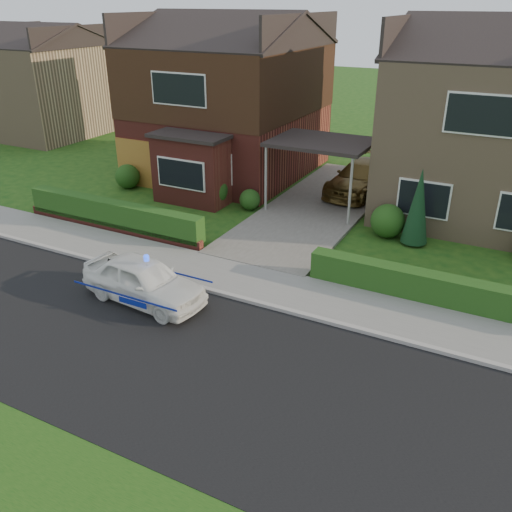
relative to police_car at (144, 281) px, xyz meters
The scene contains 23 objects.
ground 2.48m from the police_car, 48.82° to the right, with size 120.00×120.00×0.00m, color #164412.
road 2.48m from the police_car, 48.82° to the right, with size 60.00×6.00×0.02m, color black.
kerb 2.09m from the police_car, 38.24° to the left, with size 60.00×0.16×0.12m, color #9E9993.
sidewalk 2.85m from the police_car, 55.46° to the left, with size 60.00×2.00×0.10m, color slate.
driveway 9.35m from the police_car, 80.25° to the left, with size 3.80×12.00×0.12m, color #666059.
house_left 13.20m from the police_car, 109.16° to the left, with size 7.50×9.53×7.25m.
house_right 14.57m from the police_car, 58.81° to the left, with size 7.50×8.06×7.25m.
carport_link 9.50m from the police_car, 80.21° to the left, with size 3.80×3.00×2.77m.
garage_door 10.54m from the police_car, 129.27° to the left, with size 2.20×0.10×2.10m, color #946220.
dwarf_wall 5.50m from the police_car, 140.37° to the left, with size 7.70×0.25×0.36m, color maroon.
hedge_left 5.61m from the police_car, 139.19° to the left, with size 7.50×0.55×0.90m, color #153C13.
hedge_right 8.21m from the police_car, 25.66° to the left, with size 7.50×0.55×0.80m, color #153C13.
shrub_left_far 10.35m from the police_car, 131.97° to the left, with size 1.08×1.08×1.08m, color #153C13.
shrub_left_mid 7.88m from the police_car, 107.90° to the left, with size 1.32×1.32×1.32m, color #153C13.
shrub_left_near 7.84m from the police_car, 96.01° to the left, with size 0.84×0.84×0.84m, color #153C13.
shrub_right_near 8.97m from the police_car, 57.82° to the left, with size 1.20×1.20×1.20m, color #153C13.
conifer_a 9.41m from the police_car, 51.99° to the left, with size 0.90×0.90×2.60m, color black.
neighbour_left 23.34m from the police_car, 142.38° to the left, with size 6.50×7.00×5.20m, color tan.
police_car is the anchor object (origin of this frame).
driveway_car 11.83m from the police_car, 77.41° to the left, with size 1.86×4.57×1.33m, color brown.
potted_plant_a 4.96m from the police_car, 121.91° to the left, with size 0.40×0.27×0.75m, color gray.
potted_plant_b 5.27m from the police_car, 127.08° to the left, with size 0.40×0.32×0.73m, color gray.
potted_plant_c 4.30m from the police_car, 102.38° to the left, with size 0.38×0.38×0.68m, color gray.
Camera 1 is at (7.23, -8.47, 7.67)m, focal length 38.00 mm.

